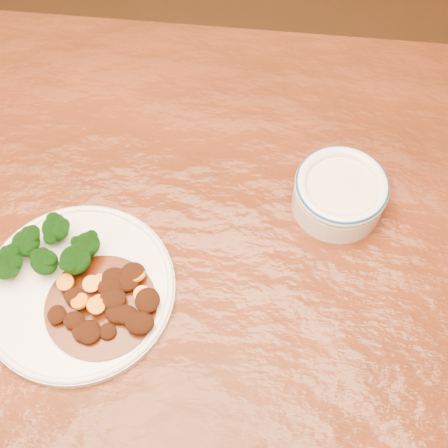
{
  "coord_description": "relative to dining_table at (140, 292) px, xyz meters",
  "views": [
    {
      "loc": [
        0.14,
        -0.34,
        1.48
      ],
      "look_at": [
        0.11,
        0.06,
        0.77
      ],
      "focal_mm": 50.0,
      "sensor_mm": 36.0,
      "label": 1
    }
  ],
  "objects": [
    {
      "name": "dinner_plate",
      "position": [
        -0.06,
        -0.04,
        0.09
      ],
      "size": [
        0.25,
        0.25,
        0.02
      ],
      "rotation": [
        0.0,
        0.0,
        -0.4
      ],
      "color": "white",
      "rests_on": "dining_table"
    },
    {
      "name": "mince_stew",
      "position": [
        -0.02,
        -0.06,
        0.1
      ],
      "size": [
        0.14,
        0.14,
        0.03
      ],
      "color": "#4D1D08",
      "rests_on": "dinner_plate"
    },
    {
      "name": "broccoli_florets",
      "position": [
        -0.11,
        -0.0,
        0.12
      ],
      "size": [
        0.13,
        0.09,
        0.04
      ],
      "color": "#63904A",
      "rests_on": "dinner_plate"
    },
    {
      "name": "dip_bowl",
      "position": [
        0.27,
        0.12,
        0.11
      ],
      "size": [
        0.13,
        0.13,
        0.06
      ],
      "rotation": [
        0.0,
        0.0,
        0.01
      ],
      "color": "silver",
      "rests_on": "dining_table"
    },
    {
      "name": "dining_table",
      "position": [
        0.0,
        0.0,
        0.0
      ],
      "size": [
        1.53,
        0.95,
        0.75
      ],
      "rotation": [
        0.0,
        0.0,
        -0.03
      ],
      "color": "#602411",
      "rests_on": "ground"
    },
    {
      "name": "ground",
      "position": [
        0.0,
        0.0,
        -0.67
      ],
      "size": [
        4.0,
        4.0,
        0.0
      ],
      "primitive_type": "plane",
      "color": "#422910",
      "rests_on": "ground"
    }
  ]
}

